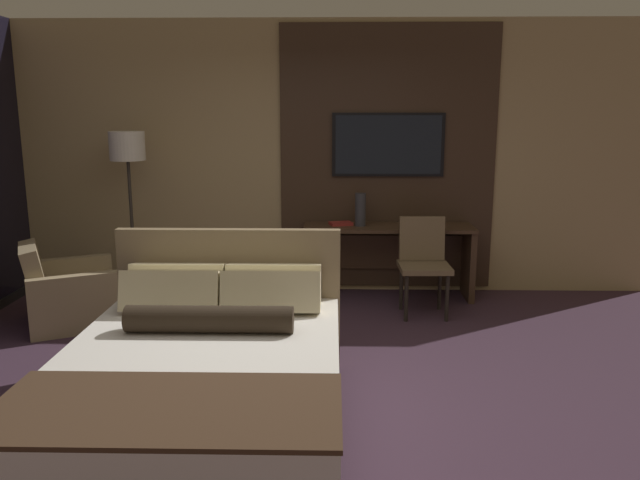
% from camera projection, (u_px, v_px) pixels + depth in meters
% --- Properties ---
extents(ground_plane, '(16.00, 16.00, 0.00)m').
position_uv_depth(ground_plane, '(293.00, 395.00, 4.23)').
color(ground_plane, '#3D2838').
extents(wall_back_tv_panel, '(7.20, 0.09, 2.80)m').
position_uv_depth(wall_back_tv_panel, '(318.00, 159.00, 6.48)').
color(wall_back_tv_panel, tan).
rests_on(wall_back_tv_panel, ground_plane).
extents(bed, '(1.64, 2.21, 1.05)m').
position_uv_depth(bed, '(204.00, 379.00, 3.71)').
color(bed, '#33281E').
rests_on(bed, ground_plane).
extents(desk, '(1.71, 0.49, 0.75)m').
position_uv_depth(desk, '(388.00, 249.00, 6.38)').
color(desk, '#422D1E').
rests_on(desk, ground_plane).
extents(tv, '(1.14, 0.04, 0.64)m').
position_uv_depth(tv, '(388.00, 145.00, 6.36)').
color(tv, black).
extents(desk_chair, '(0.48, 0.47, 0.91)m').
position_uv_depth(desk_chair, '(423.00, 256.00, 5.86)').
color(desk_chair, brown).
rests_on(desk_chair, ground_plane).
extents(armchair_by_window, '(1.05, 1.06, 0.75)m').
position_uv_depth(armchair_by_window, '(70.00, 296.00, 5.63)').
color(armchair_by_window, '#998460').
rests_on(armchair_by_window, ground_plane).
extents(floor_lamp, '(0.34, 0.34, 1.70)m').
position_uv_depth(floor_lamp, '(128.00, 160.00, 6.05)').
color(floor_lamp, '#282623').
rests_on(floor_lamp, ground_plane).
extents(vase_tall, '(0.11, 0.11, 0.33)m').
position_uv_depth(vase_tall, '(360.00, 210.00, 6.26)').
color(vase_tall, '#333338').
rests_on(vase_tall, desk).
extents(book, '(0.25, 0.21, 0.03)m').
position_uv_depth(book, '(341.00, 224.00, 6.34)').
color(book, maroon).
rests_on(book, desk).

